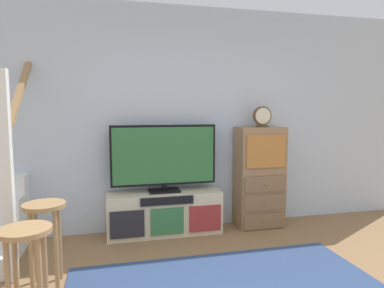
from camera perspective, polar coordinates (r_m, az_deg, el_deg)
name	(u,v)px	position (r m, az deg, el deg)	size (l,w,h in m)	color
back_wall	(185,119)	(4.23, -1.25, 4.23)	(6.40, 0.12, 2.70)	silver
media_console	(165,213)	(4.10, -4.59, -11.46)	(1.33, 0.38, 0.50)	beige
television	(164,157)	(3.98, -4.72, -2.10)	(1.23, 0.22, 0.79)	black
side_cabinet	(259,177)	(4.36, 11.22, -5.45)	(0.58, 0.38, 1.25)	#93704C
desk_clock	(262,117)	(4.27, 11.69, 4.50)	(0.23, 0.08, 0.25)	#4C3823
bar_stool_near	(26,254)	(2.61, -26.02, -16.20)	(0.34, 0.34, 0.69)	#A37A4C
bar_stool_far	(45,225)	(3.12, -23.42, -12.29)	(0.34, 0.34, 0.70)	#A37A4C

